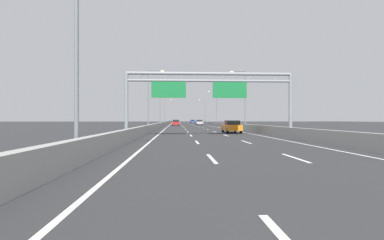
{
  "coord_description": "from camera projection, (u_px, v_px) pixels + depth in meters",
  "views": [
    {
      "loc": [
        -3.29,
        -0.09,
        1.67
      ],
      "look_at": [
        1.4,
        89.75,
        1.46
      ],
      "focal_mm": 27.96,
      "sensor_mm": 36.0,
      "label": 1
    }
  ],
  "objects": [
    {
      "name": "lane_dash_right_14",
      "position": [
        188.0,
        123.0,
        129.68
      ],
      "size": [
        0.16,
        3.0,
        0.01
      ],
      "primitive_type": "cube",
      "color": "white",
      "rests_on": "ground_plane"
    },
    {
      "name": "lane_dash_right_10",
      "position": [
        193.0,
        125.0,
        93.73
      ],
      "size": [
        0.16,
        3.0,
        0.01
      ],
      "primitive_type": "cube",
      "color": "white",
      "rests_on": "ground_plane"
    },
    {
      "name": "lane_dash_right_16",
      "position": [
        187.0,
        123.0,
        147.66
      ],
      "size": [
        0.16,
        3.0,
        0.01
      ],
      "primitive_type": "cube",
      "color": "white",
      "rests_on": "ground_plane"
    },
    {
      "name": "lane_dash_right_5",
      "position": [
        208.0,
        129.0,
        48.79
      ],
      "size": [
        0.16,
        3.0,
        0.01
      ],
      "primitive_type": "cube",
      "color": "white",
      "rests_on": "ground_plane"
    },
    {
      "name": "lane_dash_left_13",
      "position": [
        180.0,
        123.0,
        120.5
      ],
      "size": [
        0.16,
        3.0,
        0.01
      ],
      "primitive_type": "cube",
      "color": "white",
      "rests_on": "ground_plane"
    },
    {
      "name": "lane_dash_left_15",
      "position": [
        180.0,
        123.0,
        138.48
      ],
      "size": [
        0.16,
        3.0,
        0.01
      ],
      "primitive_type": "cube",
      "color": "white",
      "rests_on": "ground_plane"
    },
    {
      "name": "lane_dash_right_8",
      "position": [
        196.0,
        126.0,
        75.75
      ],
      "size": [
        0.16,
        3.0,
        0.01
      ],
      "primitive_type": "cube",
      "color": "white",
      "rests_on": "ground_plane"
    },
    {
      "name": "edge_line_left",
      "position": [
        170.0,
        125.0,
        87.87
      ],
      "size": [
        0.16,
        176.0,
        0.01
      ],
      "primitive_type": "cube",
      "color": "white",
      "rests_on": "ground_plane"
    },
    {
      "name": "lane_dash_left_4",
      "position": [
        188.0,
        132.0,
        39.62
      ],
      "size": [
        0.16,
        3.0,
        0.01
      ],
      "primitive_type": "cube",
      "color": "white",
      "rests_on": "ground_plane"
    },
    {
      "name": "lane_dash_right_17",
      "position": [
        186.0,
        122.0,
        156.64
      ],
      "size": [
        0.16,
        3.0,
        0.01
      ],
      "primitive_type": "cube",
      "color": "white",
      "rests_on": "ground_plane"
    },
    {
      "name": "silver_car",
      "position": [
        199.0,
        122.0,
        87.9
      ],
      "size": [
        1.86,
        4.57,
        1.51
      ],
      "color": "#A8ADB2",
      "rests_on": "ground_plane"
    },
    {
      "name": "lane_dash_right_2",
      "position": [
        246.0,
        142.0,
        21.83
      ],
      "size": [
        0.16,
        3.0,
        0.01
      ],
      "primitive_type": "cube",
      "color": "white",
      "rests_on": "ground_plane"
    },
    {
      "name": "barrier_left",
      "position": [
        167.0,
        123.0,
        109.75
      ],
      "size": [
        0.45,
        220.0,
        0.95
      ],
      "color": "#9E9E99",
      "rests_on": "ground_plane"
    },
    {
      "name": "streetlamp_left_far",
      "position": [
        161.0,
        106.0,
        80.61
      ],
      "size": [
        2.58,
        0.28,
        9.5
      ],
      "color": "slate",
      "rests_on": "ground_plane"
    },
    {
      "name": "lane_dash_left_11",
      "position": [
        181.0,
        124.0,
        102.53
      ],
      "size": [
        0.16,
        3.0,
        0.01
      ],
      "primitive_type": "cube",
      "color": "white",
      "rests_on": "ground_plane"
    },
    {
      "name": "lane_dash_left_7",
      "position": [
        183.0,
        127.0,
        66.58
      ],
      "size": [
        0.16,
        3.0,
        0.01
      ],
      "primitive_type": "cube",
      "color": "white",
      "rests_on": "ground_plane"
    },
    {
      "name": "lane_dash_left_17",
      "position": [
        179.0,
        122.0,
        156.46
      ],
      "size": [
        0.16,
        3.0,
        0.01
      ],
      "primitive_type": "cube",
      "color": "white",
      "rests_on": "ground_plane"
    },
    {
      "name": "barrier_right",
      "position": [
        204.0,
        123.0,
        110.47
      ],
      "size": [
        0.45,
        220.0,
        0.95
      ],
      "color": "#9E9E99",
      "rests_on": "ground_plane"
    },
    {
      "name": "lane_dash_right_4",
      "position": [
        215.0,
        132.0,
        39.8
      ],
      "size": [
        0.16,
        3.0,
        0.01
      ],
      "primitive_type": "cube",
      "color": "white",
      "rests_on": "ground_plane"
    },
    {
      "name": "sign_gantry",
      "position": [
        207.0,
        87.0,
        29.6
      ],
      "size": [
        16.72,
        0.36,
        6.36
      ],
      "color": "gray",
      "rests_on": "ground_plane"
    },
    {
      "name": "lane_dash_right_15",
      "position": [
        187.0,
        123.0,
        138.67
      ],
      "size": [
        0.16,
        3.0,
        0.01
      ],
      "primitive_type": "cube",
      "color": "white",
      "rests_on": "ground_plane"
    },
    {
      "name": "streetlamp_right_distant",
      "position": [
        204.0,
        110.0,
        115.1
      ],
      "size": [
        2.58,
        0.28,
        9.5
      ],
      "color": "slate",
      "rests_on": "ground_plane"
    },
    {
      "name": "lane_dash_left_2",
      "position": [
        197.0,
        142.0,
        21.64
      ],
      "size": [
        0.16,
        3.0,
        0.01
      ],
      "primitive_type": "cube",
      "color": "white",
      "rests_on": "ground_plane"
    },
    {
      "name": "blue_car",
      "position": [
        192.0,
        121.0,
        131.36
      ],
      "size": [
        1.79,
        4.46,
        1.5
      ],
      "color": "#2347AD",
      "rests_on": "ground_plane"
    },
    {
      "name": "lane_dash_right_9",
      "position": [
        194.0,
        125.0,
        84.74
      ],
      "size": [
        0.16,
        3.0,
        0.01
      ],
      "primitive_type": "cube",
      "color": "white",
      "rests_on": "ground_plane"
    },
    {
      "name": "lane_dash_left_6",
      "position": [
        184.0,
        128.0,
        57.59
      ],
      "size": [
        0.16,
        3.0,
        0.01
      ],
      "primitive_type": "cube",
      "color": "white",
      "rests_on": "ground_plane"
    },
    {
      "name": "lane_dash_left_16",
      "position": [
        179.0,
        123.0,
        147.47
      ],
      "size": [
        0.16,
        3.0,
        0.01
      ],
      "primitive_type": "cube",
      "color": "white",
      "rests_on": "ground_plane"
    },
    {
      "name": "lane_dash_left_14",
      "position": [
        180.0,
        123.0,
        129.49
      ],
      "size": [
        0.16,
        3.0,
        0.01
      ],
      "primitive_type": "cube",
      "color": "white",
      "rests_on": "ground_plane"
    },
    {
      "name": "red_car",
      "position": [
        176.0,
        123.0,
        78.02
      ],
      "size": [
        1.84,
        4.62,
        1.56
      ],
      "color": "red",
      "rests_on": "ground_plane"
    },
    {
      "name": "streetlamp_left_near",
      "position": [
        82.0,
        35.0,
        13.18
      ],
      "size": [
        2.58,
        0.28,
        9.5
      ],
      "color": "slate",
      "rests_on": "ground_plane"
    },
    {
      "name": "ground_plane",
      "position": [
        186.0,
        124.0,
        100.13
      ],
      "size": [
        260.0,
        260.0,
        0.0
      ],
      "primitive_type": "plane",
      "color": "#2D2D30"
    },
    {
      "name": "lane_dash_right_11",
      "position": [
        191.0,
        124.0,
        102.72
      ],
      "size": [
        0.16,
        3.0,
        0.01
      ],
      "primitive_type": "cube",
      "color": "white",
      "rests_on": "ground_plane"
    },
    {
      "name": "lane_dash_right_3",
      "position": [
        226.0,
        135.0,
        30.82
      ],
      "size": [
        0.16,
        3.0,
        0.01
      ],
      "primitive_type": "cube",
      "color": "white",
      "rests_on": "ground_plane"
    },
    {
      "name": "lane_dash_left_8",
      "position": [
        182.0,
        126.0,
        75.57
      ],
      "size": [
        0.16,
        3.0,
        0.01
      ],
      "primitive_type": "cube",
      "color": "white",
      "rests_on": "ground_plane"
    },
    {
      "name": "edge_line_right",
      "position": [
        205.0,
        125.0,
        88.42
      ],
      "size": [
        0.16,
        176.0,
        0.01
      ],
      "primitive_type": "cube",
      "color": "white",
      "rests_on": "ground_plane"
    },
    {
      "name": "lane_dash_left_12",
      "position": [
        180.0,
        124.0,
        111.52
      ],
      "size": [
        0.16,
        3.0,
        0.01
      ],
      "primitive_type": "cube",
      "color": "white",
      "rests_on": "ground_plane"
    },
    {
      "name": "lane_dash_right_6",
      "position": [
        203.0,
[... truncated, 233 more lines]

